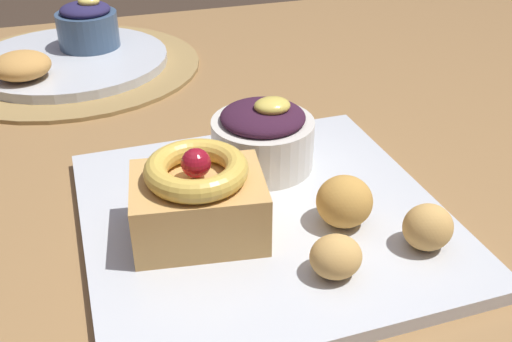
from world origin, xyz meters
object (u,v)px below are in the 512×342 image
Objects in this scene: fritter_middle at (428,227)px; back_ramekin at (87,25)px; fritter_back at (344,201)px; berry_ramekin at (263,137)px; fritter_front at (336,257)px; cake_slice at (198,198)px; back_pastry at (21,66)px; front_plate at (263,217)px; back_plate at (70,60)px.

back_ramekin reaches higher than fritter_middle.
berry_ramekin is at bearing 106.19° from fritter_back.
cake_slice is at bearing 136.05° from fritter_front.
fritter_back is 0.46m from back_pastry.
front_plate is at bearing -61.84° from back_pastry.
back_pastry is (-0.29, 0.44, 0.00)m from fritter_middle.
fritter_middle is (0.08, 0.01, 0.00)m from fritter_front.
fritter_back is at bearing 134.78° from fritter_middle.
front_plate is at bearing 11.55° from cake_slice.
berry_ramekin is 0.38m from back_plate.
fritter_middle reaches higher than fritter_front.
cake_slice reaches higher than berry_ramekin.
fritter_back is at bearing -11.70° from cake_slice.
fritter_front is 0.54× the size of back_pastry.
cake_slice is 2.93× the size of fritter_front.
back_ramekin reaches higher than fritter_front.
fritter_back is at bearing -73.81° from berry_ramekin.
fritter_back is (0.03, -0.11, -0.01)m from berry_ramekin.
front_plate is 6.46× the size of fritter_back.
back_plate is 0.06m from back_ramekin.
berry_ramekin is at bearing 46.19° from cake_slice.
front_plate is 3.09× the size of berry_ramekin.
fritter_front is 0.99× the size of fritter_middle.
fritter_middle is 0.85× the size of fritter_back.
fritter_middle is 0.07m from fritter_back.
berry_ramekin is 2.47× the size of fritter_middle.
fritter_front is at bearing -64.33° from back_pastry.
berry_ramekin reaches higher than fritter_front.
back_ramekin is at bearing 103.20° from fritter_front.
fritter_front is at bearing -120.72° from fritter_back.
berry_ramekin is (0.08, 0.08, -0.00)m from cake_slice.
fritter_middle is 0.57m from back_ramekin.
back_plate is at bearing -135.04° from back_ramekin.
cake_slice is (-0.06, -0.01, 0.04)m from front_plate.
berry_ramekin is 0.35m from back_pastry.
back_ramekin is at bearing 102.90° from front_plate.
cake_slice is 1.35× the size of back_ramekin.
back_ramekin is 0.13m from back_pastry.
front_plate is 0.07m from cake_slice.
fritter_back is at bearing 59.28° from fritter_front.
cake_slice is 0.12m from berry_ramekin.
back_plate is (-0.16, 0.51, -0.02)m from fritter_front.
fritter_middle is at bearing -68.85° from back_ramekin.
fritter_back is 0.17× the size of back_plate.
cake_slice reaches higher than fritter_middle.
berry_ramekin is 0.17m from fritter_middle.
cake_slice is 2.45× the size of fritter_back.
back_plate is at bearing 112.58° from fritter_back.
back_pastry is (-0.09, -0.09, -0.01)m from back_ramekin.
fritter_back reaches higher than fritter_front.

